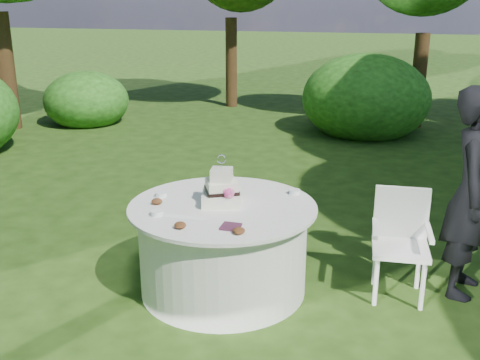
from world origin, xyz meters
name	(u,v)px	position (x,y,z in m)	size (l,w,h in m)	color
ground	(223,288)	(0.00, 0.00, 0.00)	(80.00, 80.00, 0.00)	#1B320D
napkins	(231,227)	(0.21, -0.44, 0.78)	(0.14, 0.14, 0.02)	#481E36
feather_plume	(179,217)	(-0.24, -0.36, 0.78)	(0.48, 0.07, 0.01)	white
guest	(473,193)	(1.97, 0.55, 0.88)	(0.64, 0.42, 1.76)	black
table	(223,247)	(0.00, 0.00, 0.39)	(1.56, 1.56, 0.77)	silver
cake	(222,191)	(-0.01, 0.03, 0.88)	(0.39, 0.39, 0.43)	white
chair	(400,235)	(1.43, 0.36, 0.52)	(0.49, 0.48, 0.90)	silver
votives	(206,199)	(-0.16, 0.04, 0.79)	(1.18, 0.90, 0.04)	white
petal_cups	(190,218)	(-0.13, -0.41, 0.79)	(0.91, 0.52, 0.05)	#562D16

